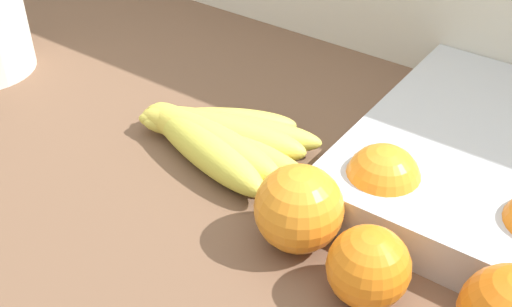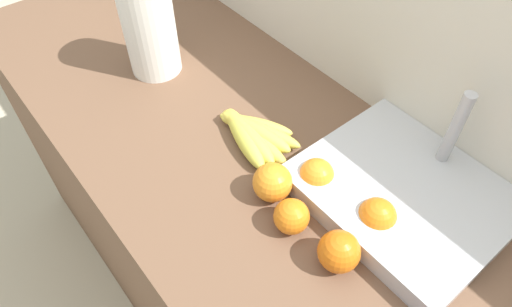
# 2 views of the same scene
# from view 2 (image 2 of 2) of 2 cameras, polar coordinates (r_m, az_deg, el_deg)

# --- Properties ---
(counter) EXTENTS (1.95, 0.63, 0.86)m
(counter) POSITION_cam_2_polar(r_m,az_deg,el_deg) (1.30, 1.08, -14.16)
(counter) COLOR brown
(counter) RESTS_ON ground
(wall_back) EXTENTS (2.35, 0.06, 1.30)m
(wall_back) POSITION_cam_2_polar(r_m,az_deg,el_deg) (1.27, 13.19, -0.37)
(wall_back) COLOR silver
(wall_back) RESTS_ON ground
(banana_bunch) EXTENTS (0.21, 0.15, 0.04)m
(banana_bunch) POSITION_cam_2_polar(r_m,az_deg,el_deg) (0.98, -0.45, 2.51)
(banana_bunch) COLOR #DCD54C
(banana_bunch) RESTS_ON counter
(orange_front) EXTENTS (0.07, 0.07, 0.07)m
(orange_front) POSITION_cam_2_polar(r_m,az_deg,el_deg) (0.89, 7.57, -2.73)
(orange_front) COLOR orange
(orange_front) RESTS_ON counter
(orange_back_left) EXTENTS (0.07, 0.07, 0.07)m
(orange_back_left) POSITION_cam_2_polar(r_m,az_deg,el_deg) (0.80, 10.34, -11.97)
(orange_back_left) COLOR orange
(orange_back_left) RESTS_ON counter
(orange_back_right) EXTENTS (0.08, 0.08, 0.08)m
(orange_back_right) POSITION_cam_2_polar(r_m,az_deg,el_deg) (0.87, 2.08, -3.62)
(orange_back_right) COLOR orange
(orange_back_right) RESTS_ON counter
(orange_far_right) EXTENTS (0.07, 0.07, 0.07)m
(orange_far_right) POSITION_cam_2_polar(r_m,az_deg,el_deg) (0.85, 14.88, -7.63)
(orange_far_right) COLOR orange
(orange_far_right) RESTS_ON counter
(orange_center) EXTENTS (0.07, 0.07, 0.07)m
(orange_center) POSITION_cam_2_polar(r_m,az_deg,el_deg) (0.83, 4.46, -7.85)
(orange_center) COLOR orange
(orange_center) RESTS_ON counter
(paper_towel_roll) EXTENTS (0.12, 0.12, 0.28)m
(paper_towel_roll) POSITION_cam_2_polar(r_m,az_deg,el_deg) (1.13, -13.24, 15.30)
(paper_towel_roll) COLOR white
(paper_towel_roll) RESTS_ON counter
(sink_basin) EXTENTS (0.37, 0.32, 0.21)m
(sink_basin) POSITION_cam_2_polar(r_m,az_deg,el_deg) (0.92, 18.00, -4.59)
(sink_basin) COLOR #B7BABF
(sink_basin) RESTS_ON counter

